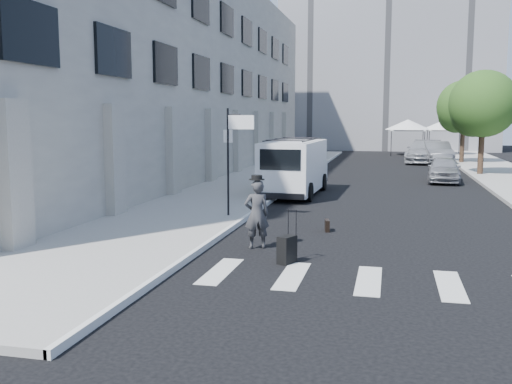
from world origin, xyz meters
The scene contains 17 objects.
ground centered at (0.00, 0.00, 0.00)m, with size 120.00×120.00×0.00m, color black.
sidewalk_left centered at (-4.25, 16.00, 0.07)m, with size 4.50×48.00×0.15m, color gray.
sidewalk_right centered at (9.00, 20.00, 0.07)m, with size 4.00×56.00×0.15m, color gray.
building_left centered at (-11.50, 18.00, 6.00)m, with size 10.00×44.00×12.00m, color gray.
building_far centered at (2.00, 50.00, 12.50)m, with size 22.00×12.00×25.00m, color slate.
sign_pole centered at (-2.36, 3.20, 2.65)m, with size 1.03×0.07×3.50m.
tree_near centered at (7.50, 20.15, 3.97)m, with size 3.80×3.83×6.03m.
tree_far centered at (7.50, 29.15, 3.97)m, with size 3.80×3.83×6.03m.
tent_left centered at (4.00, 38.00, 2.71)m, with size 4.00×4.00×3.20m.
tent_right centered at (7.20, 38.50, 2.71)m, with size 4.00×4.00×3.20m.
businessman centered at (-0.73, -0.66, 0.89)m, with size 0.65×0.43×1.78m, color #363639.
briefcase centered at (0.79, 2.00, 0.17)m, with size 0.12×0.44×0.34m, color black.
suitcase centered at (0.30, -2.00, 0.33)m, with size 0.44×0.52×1.24m.
cargo_van centered at (-1.49, 9.92, 1.21)m, with size 2.37×6.28×2.34m.
parked_car_a centered at (5.30, 16.38, 0.68)m, with size 1.60×3.98×1.36m, color gray.
parked_car_b centered at (5.82, 28.80, 0.82)m, with size 1.73×4.96×1.63m, color #515358.
parked_car_c centered at (5.00, 29.56, 0.85)m, with size 2.37×5.83×1.69m, color #9B9DA2.
Camera 1 is at (2.56, -14.67, 3.34)m, focal length 40.00 mm.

